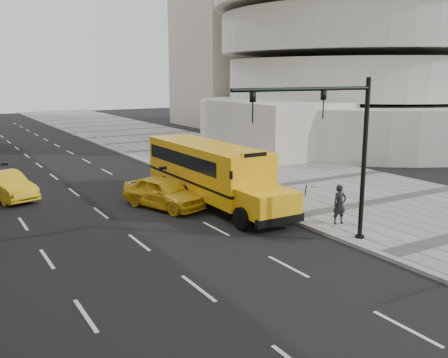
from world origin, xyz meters
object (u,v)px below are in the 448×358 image
school_bus (209,169)px  traffic_signal (338,141)px  taxi_far (6,186)px  taxi_near (164,193)px  pedestrian (340,204)px

school_bus → traffic_signal: 8.85m
school_bus → taxi_far: 10.81m
taxi_near → traffic_signal: size_ratio=0.71×
taxi_far → traffic_signal: bearing=-73.1°
taxi_near → pedestrian: pedestrian is taller
taxi_far → traffic_signal: traffic_signal is taller
school_bus → pedestrian: (2.72, -6.69, -0.75)m
school_bus → pedestrian: size_ratio=6.71×
taxi_near → taxi_far: (-6.46, 5.83, -0.04)m
taxi_far → traffic_signal: size_ratio=0.70×
pedestrian → traffic_signal: 4.12m
school_bus → taxi_near: 2.69m
school_bus → taxi_near: school_bus is taller
taxi_near → taxi_far: taxi_near is taller
taxi_near → taxi_far: 8.70m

